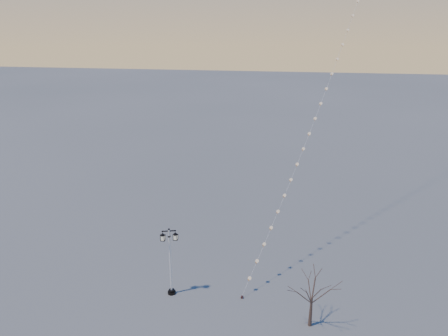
# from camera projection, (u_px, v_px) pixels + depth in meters

# --- Properties ---
(ground) EXTENTS (300.00, 300.00, 0.00)m
(ground) POSITION_uv_depth(u_px,v_px,m) (217.00, 302.00, 30.29)
(ground) COLOR #5F6061
(ground) RESTS_ON ground
(street_lamp) EXTENTS (1.29, 0.70, 5.22)m
(street_lamp) POSITION_uv_depth(u_px,v_px,m) (170.00, 258.00, 30.29)
(street_lamp) COLOR black
(street_lamp) RESTS_ON ground
(bare_tree) EXTENTS (2.35, 2.35, 3.89)m
(bare_tree) POSITION_uv_depth(u_px,v_px,m) (312.00, 290.00, 27.07)
(bare_tree) COLOR #412F26
(bare_tree) RESTS_ON ground
(kite_train) EXTENTS (13.00, 27.37, 33.66)m
(kite_train) POSITION_uv_depth(u_px,v_px,m) (336.00, 46.00, 36.84)
(kite_train) COLOR #311918
(kite_train) RESTS_ON ground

